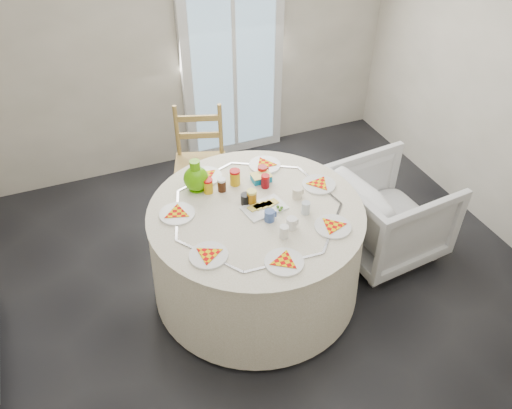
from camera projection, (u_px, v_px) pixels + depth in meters
name	position (u px, v px, depth m)	size (l,w,h in m)	color
floor	(275.00, 289.00, 3.78)	(4.00, 4.00, 0.00)	black
wall_back	(187.00, 31.00, 4.40)	(4.00, 0.02, 2.60)	#BCB5A3
glass_door	(232.00, 54.00, 4.64)	(1.00, 0.08, 2.10)	silver
table	(256.00, 251.00, 3.56)	(1.50, 1.50, 0.76)	white
wooden_chair	(200.00, 166.00, 4.23)	(0.43, 0.41, 0.96)	#A27E43
armchair	(388.00, 210.00, 3.89)	(0.78, 0.73, 0.81)	silver
place_settings	(256.00, 208.00, 3.31)	(1.28, 1.28, 0.02)	white
jar_cluster	(236.00, 182.00, 3.45)	(0.45, 0.22, 0.13)	brown
butter_tub	(261.00, 177.00, 3.56)	(0.14, 0.10, 0.06)	#097EAE
green_pitcher	(196.00, 175.00, 3.43)	(0.18, 0.18, 0.23)	#4CA603
cheese_platter	(264.00, 207.00, 3.32)	(0.28, 0.18, 0.04)	silver
mugs_glasses	(277.00, 201.00, 3.31)	(0.51, 0.51, 0.09)	#ADA6A5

